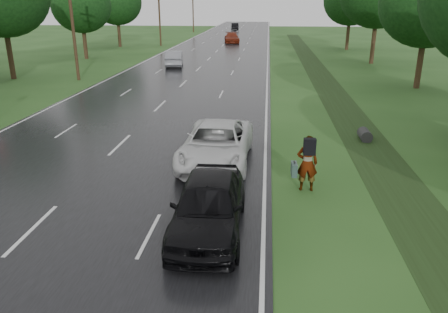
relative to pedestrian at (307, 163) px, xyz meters
The scene contains 19 objects.
ground 9.04m from the pedestrian, 155.59° to the right, with size 220.00×220.00×0.00m, color #254B1A.
road 42.10m from the pedestrian, 101.20° to the left, with size 14.00×180.00×0.04m, color black.
edge_stripe_east 41.33m from the pedestrian, 91.98° to the left, with size 0.12×180.00×0.01m, color silver.
edge_stripe_west 43.92m from the pedestrian, 109.87° to the left, with size 0.12×180.00×0.01m, color silver.
center_line 42.10m from the pedestrian, 101.20° to the left, with size 0.12×180.00×0.01m, color silver.
drainage_ditch 15.39m from the pedestrian, 77.50° to the left, with size 2.20×120.00×0.56m.
utility_pole_mid 27.79m from the pedestrian, 129.22° to the left, with size 1.60×0.26×10.00m.
utility_pole_far 54.31m from the pedestrian, 108.71° to the left, with size 1.60×0.26×10.00m.
utility_pole_distant 83.23m from the pedestrian, 102.06° to the left, with size 1.60×0.26×10.00m.
tree_east_c 23.20m from the pedestrian, 63.71° to the left, with size 7.00×7.00×9.29m.
tree_east_f 49.47m from the pedestrian, 79.07° to the left, with size 7.20×7.20×9.62m.
tree_west_d 42.06m from the pedestrian, 122.38° to the left, with size 6.60×6.60×8.80m.
tree_west_f 54.62m from the pedestrian, 114.99° to the left, with size 7.00×7.00×9.29m.
pedestrian is the anchor object (origin of this frame).
white_pickup 4.16m from the pedestrian, 145.60° to the left, with size 2.68×5.81×1.61m, color silver.
dark_sedan 4.47m from the pedestrian, 132.26° to the right, with size 1.97×4.90×1.67m, color black.
silver_sedan 31.90m from the pedestrian, 109.99° to the left, with size 1.64×4.71×1.55m, color gray.
far_car_red 57.16m from the pedestrian, 97.21° to the left, with size 2.19×5.40×1.57m, color maroon.
far_car_dark 90.45m from the pedestrian, 95.82° to the left, with size 1.59×4.56×1.50m, color black.
Camera 1 is at (6.69, -10.71, 6.35)m, focal length 35.00 mm.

